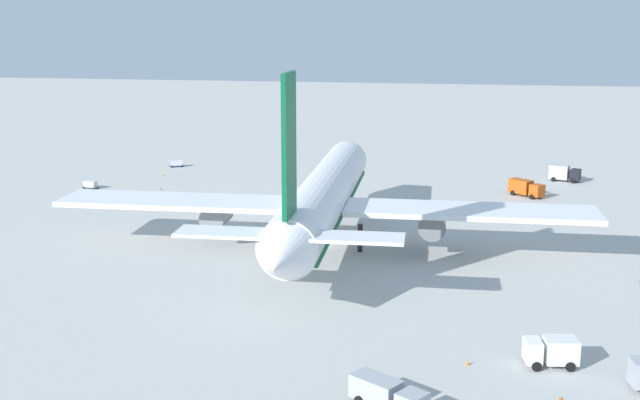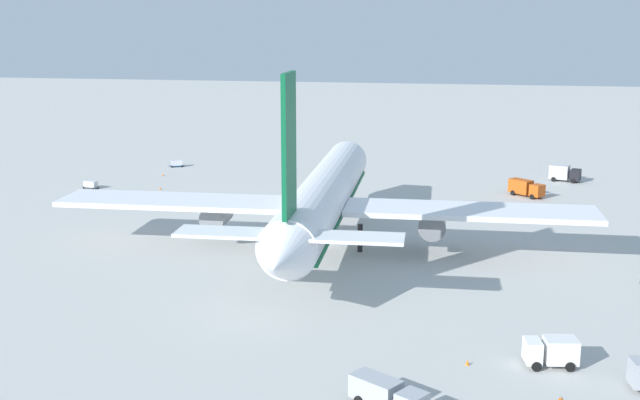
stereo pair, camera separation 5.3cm
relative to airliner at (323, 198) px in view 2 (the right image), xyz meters
name	(u,v)px [view 2 (the right image)]	position (x,y,z in m)	size (l,w,h in m)	color
ground_plane	(324,245)	(1.29, 0.06, -7.08)	(600.00, 600.00, 0.00)	#B2B2AD
airliner	(323,198)	(0.00, 0.00, 0.00)	(68.96, 73.84, 25.79)	white
service_truck_0	(552,351)	(-34.80, -27.93, -5.58)	(3.27, 5.05, 2.69)	white
service_truck_1	(387,394)	(-46.11, -14.09, -5.69)	(5.44, 6.89, 2.44)	#999EA5
service_truck_2	(526,188)	(39.51, -29.62, -5.48)	(5.99, 6.43, 2.91)	#BF4C14
service_truck_5	(564,173)	(55.27, -37.79, -5.39)	(4.14, 6.29, 3.15)	black
baggage_cart_0	(177,163)	(55.77, 42.88, -6.28)	(2.49, 3.46, 1.45)	#26598C
baggage_cart_1	(91,184)	(30.97, 50.51, -6.29)	(2.14, 3.66, 1.43)	#595B60
traffic_cone_2	(163,175)	(45.35, 41.86, -6.80)	(0.36, 0.36, 0.55)	orange
traffic_cone_3	(160,188)	(32.39, 37.23, -6.80)	(0.36, 0.36, 0.55)	orange
traffic_cone_4	(467,362)	(-36.07, -20.42, -6.80)	(0.36, 0.36, 0.55)	orange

